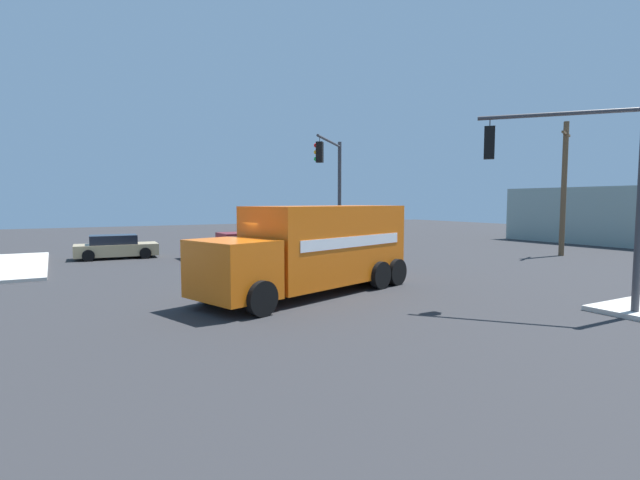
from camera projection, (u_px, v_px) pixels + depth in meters
name	position (u px, v px, depth m)	size (l,w,h in m)	color
ground_plane	(272.00, 293.00, 16.23)	(100.00, 100.00, 0.00)	#2B2B2D
delivery_truck	(315.00, 248.00, 16.18)	(4.96, 8.54, 3.00)	orange
traffic_light_primary	(584.00, 174.00, 13.13)	(3.37, 2.91, 5.72)	#38383D
traffic_light_secondary	(333.00, 181.00, 24.51)	(3.36, 3.34, 6.42)	#38383D
pickup_maroon	(232.00, 244.00, 26.83)	(2.28, 5.21, 1.38)	maroon
sedan_tan	(116.00, 247.00, 26.21)	(2.25, 4.40, 1.31)	tan
utility_pole	(564.00, 187.00, 27.25)	(1.00, 2.06, 7.75)	brown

